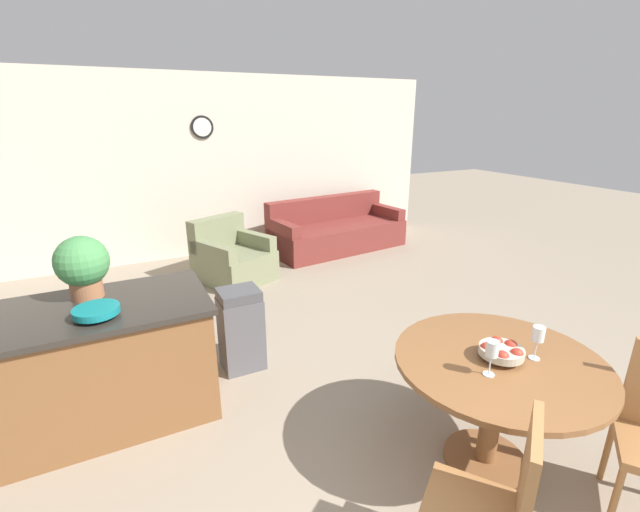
# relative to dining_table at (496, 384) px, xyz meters

# --- Properties ---
(wall_back) EXTENTS (8.00, 0.09, 2.70)m
(wall_back) POSITION_rel_dining_table_xyz_m (-0.66, 5.17, 0.76)
(wall_back) COLOR beige
(wall_back) RESTS_ON ground_plane
(dining_table) EXTENTS (1.23, 1.23, 0.76)m
(dining_table) POSITION_rel_dining_table_xyz_m (0.00, 0.00, 0.00)
(dining_table) COLOR brown
(dining_table) RESTS_ON ground_plane
(dining_chair_near_left) EXTENTS (0.59, 0.59, 0.98)m
(dining_chair_near_left) POSITION_rel_dining_table_xyz_m (-0.64, -0.56, -0.06)
(dining_chair_near_left) COLOR #9E6B3D
(dining_chair_near_left) RESTS_ON ground_plane
(fruit_bowl) EXTENTS (0.25, 0.25, 0.10)m
(fruit_bowl) POSITION_rel_dining_table_xyz_m (0.00, -0.00, 0.23)
(fruit_bowl) COLOR #B7B29E
(fruit_bowl) RESTS_ON dining_table
(wine_glass_left) EXTENTS (0.07, 0.07, 0.21)m
(wine_glass_left) POSITION_rel_dining_table_xyz_m (-0.18, -0.08, 0.33)
(wine_glass_left) COLOR silver
(wine_glass_left) RESTS_ON dining_table
(wine_glass_right) EXTENTS (0.07, 0.07, 0.21)m
(wine_glass_right) POSITION_rel_dining_table_xyz_m (0.18, -0.08, 0.33)
(wine_glass_right) COLOR silver
(wine_glass_right) RESTS_ON dining_table
(kitchen_island) EXTENTS (1.44, 0.85, 0.89)m
(kitchen_island) POSITION_rel_dining_table_xyz_m (-2.10, 1.56, -0.14)
(kitchen_island) COLOR brown
(kitchen_island) RESTS_ON ground_plane
(teal_bowl) EXTENTS (0.28, 0.28, 0.07)m
(teal_bowl) POSITION_rel_dining_table_xyz_m (-2.10, 1.38, 0.35)
(teal_bowl) COLOR #147A7F
(teal_bowl) RESTS_ON kitchen_island
(potted_plant) EXTENTS (0.36, 0.36, 0.45)m
(potted_plant) POSITION_rel_dining_table_xyz_m (-2.15, 1.75, 0.55)
(potted_plant) COLOR #A36642
(potted_plant) RESTS_ON kitchen_island
(trash_bin) EXTENTS (0.35, 0.30, 0.73)m
(trash_bin) POSITION_rel_dining_table_xyz_m (-1.06, 1.77, -0.23)
(trash_bin) COLOR #56565B
(trash_bin) RESTS_ON ground_plane
(couch) EXTENTS (2.29, 1.16, 0.82)m
(couch) POSITION_rel_dining_table_xyz_m (1.36, 4.47, -0.31)
(couch) COLOR maroon
(couch) RESTS_ON ground_plane
(armchair) EXTENTS (1.09, 1.12, 0.82)m
(armchair) POSITION_rel_dining_table_xyz_m (-0.56, 3.86, -0.31)
(armchair) COLOR #7A7F5B
(armchair) RESTS_ON ground_plane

